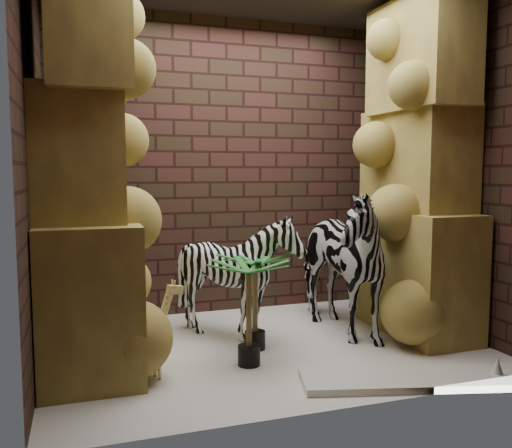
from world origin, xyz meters
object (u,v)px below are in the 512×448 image
object	(u,v)px
zebra_left	(238,282)
palm_front	(255,301)
giraffe_toy	(145,332)
surfboard	(418,379)
palm_back	(249,313)
zebra_right	(333,249)

from	to	relation	value
zebra_left	palm_front	size ratio (longest dim) A/B	1.36
giraffe_toy	surfboard	distance (m)	1.92
palm_back	palm_front	bearing A→B (deg)	64.81
palm_back	surfboard	world-z (taller)	palm_back
zebra_right	palm_back	world-z (taller)	zebra_right
zebra_left	palm_back	distance (m)	0.68
zebra_right	surfboard	distance (m)	1.44
palm_front	palm_back	bearing A→B (deg)	-115.19
zebra_right	palm_front	xyz separation A→B (m)	(-0.80, -0.21, -0.36)
zebra_left	zebra_right	bearing A→B (deg)	-9.01
zebra_right	surfboard	world-z (taller)	zebra_right
zebra_left	palm_front	world-z (taller)	zebra_left
palm_back	surfboard	distance (m)	1.28
zebra_right	palm_front	size ratio (longest dim) A/B	1.90
palm_back	zebra_left	bearing A→B (deg)	80.64
palm_front	giraffe_toy	bearing A→B (deg)	-156.72
palm_back	surfboard	size ratio (longest dim) A/B	0.50
zebra_right	giraffe_toy	xyz separation A→B (m)	(-1.73, -0.61, -0.41)
surfboard	palm_front	bearing A→B (deg)	144.32
palm_front	palm_back	size ratio (longest dim) A/B	1.00
surfboard	giraffe_toy	bearing A→B (deg)	175.42
palm_front	surfboard	distance (m)	1.38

